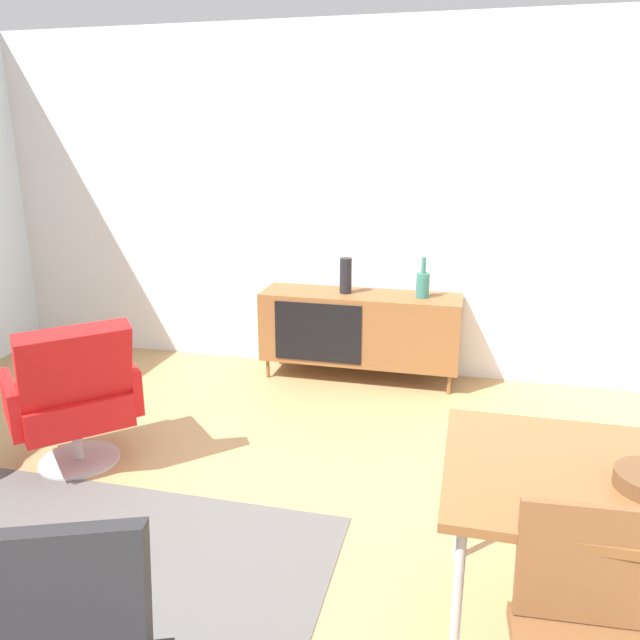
{
  "coord_description": "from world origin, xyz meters",
  "views": [
    {
      "loc": [
        0.93,
        -2.45,
        1.93
      ],
      "look_at": [
        0.13,
        0.8,
        0.94
      ],
      "focal_mm": 34.79,
      "sensor_mm": 36.0,
      "label": 1
    }
  ],
  "objects_px": {
    "vase_cobalt": "(423,284)",
    "lounge_chair_red": "(74,395)",
    "vase_sculptural_dark": "(346,276)",
    "sideboard": "(360,327)"
  },
  "relations": [
    {
      "from": "sideboard",
      "to": "lounge_chair_red",
      "type": "distance_m",
      "value": 2.29
    },
    {
      "from": "vase_sculptural_dark",
      "to": "vase_cobalt",
      "type": "bearing_deg",
      "value": 0.0
    },
    {
      "from": "sideboard",
      "to": "vase_sculptural_dark",
      "type": "height_order",
      "value": "vase_sculptural_dark"
    },
    {
      "from": "sideboard",
      "to": "vase_cobalt",
      "type": "relative_size",
      "value": 5.0
    },
    {
      "from": "vase_sculptural_dark",
      "to": "lounge_chair_red",
      "type": "distance_m",
      "value": 2.25
    },
    {
      "from": "vase_cobalt",
      "to": "vase_sculptural_dark",
      "type": "distance_m",
      "value": 0.61
    },
    {
      "from": "vase_cobalt",
      "to": "sideboard",
      "type": "bearing_deg",
      "value": -179.78
    },
    {
      "from": "lounge_chair_red",
      "to": "vase_cobalt",
      "type": "bearing_deg",
      "value": 44.23
    },
    {
      "from": "vase_cobalt",
      "to": "lounge_chair_red",
      "type": "bearing_deg",
      "value": -135.77
    },
    {
      "from": "vase_cobalt",
      "to": "vase_sculptural_dark",
      "type": "bearing_deg",
      "value": 180.0
    }
  ]
}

